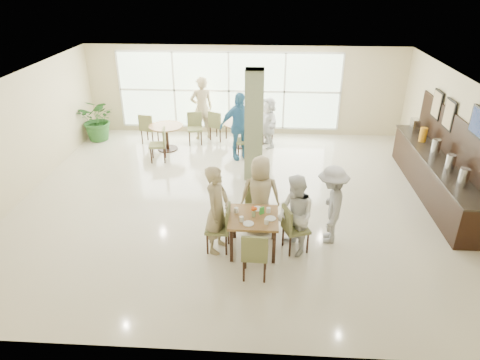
# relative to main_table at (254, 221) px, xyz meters

# --- Properties ---
(ground) EXTENTS (10.00, 10.00, 0.00)m
(ground) POSITION_rel_main_table_xyz_m (-0.51, 2.01, -0.65)
(ground) COLOR beige
(ground) RESTS_ON ground
(room_shell) EXTENTS (10.00, 10.00, 10.00)m
(room_shell) POSITION_rel_main_table_xyz_m (-0.51, 2.01, 1.05)
(room_shell) COLOR white
(room_shell) RESTS_ON ground
(window_bank) EXTENTS (7.00, 0.04, 7.00)m
(window_bank) POSITION_rel_main_table_xyz_m (-1.01, 6.47, 0.75)
(window_bank) COLOR silver
(window_bank) RESTS_ON ground
(column) EXTENTS (0.45, 0.45, 2.80)m
(column) POSITION_rel_main_table_xyz_m (-0.11, 3.21, 0.75)
(column) COLOR #5E6B4A
(column) RESTS_ON ground
(main_table) EXTENTS (0.92, 0.92, 0.75)m
(main_table) POSITION_rel_main_table_xyz_m (0.00, 0.00, 0.00)
(main_table) COLOR brown
(main_table) RESTS_ON ground
(round_table_left) EXTENTS (1.00, 1.00, 0.75)m
(round_table_left) POSITION_rel_main_table_xyz_m (-2.74, 4.94, -0.10)
(round_table_left) COLOR brown
(round_table_left) RESTS_ON ground
(round_table_right) EXTENTS (1.17, 1.17, 0.75)m
(round_table_right) POSITION_rel_main_table_xyz_m (-0.51, 5.36, -0.07)
(round_table_right) COLOR brown
(round_table_right) RESTS_ON ground
(chairs_main_table) EXTENTS (2.00, 2.05, 0.95)m
(chairs_main_table) POSITION_rel_main_table_xyz_m (0.05, 0.02, -0.18)
(chairs_main_table) COLOR brown
(chairs_main_table) RESTS_ON ground
(chairs_table_left) EXTENTS (1.94, 1.88, 0.95)m
(chairs_table_left) POSITION_rel_main_table_xyz_m (-2.72, 4.99, -0.18)
(chairs_table_left) COLOR brown
(chairs_table_left) RESTS_ON ground
(chairs_table_right) EXTENTS (2.07, 1.85, 0.95)m
(chairs_table_right) POSITION_rel_main_table_xyz_m (-0.53, 5.38, -0.18)
(chairs_table_right) COLOR brown
(chairs_table_right) RESTS_ON ground
(tabletop_clutter) EXTENTS (0.79, 0.74, 0.21)m
(tabletop_clutter) POSITION_rel_main_table_xyz_m (0.03, -0.01, 0.16)
(tabletop_clutter) COLOR white
(tabletop_clutter) RESTS_ON main_table
(buffet_counter) EXTENTS (0.64, 4.70, 1.95)m
(buffet_counter) POSITION_rel_main_table_xyz_m (4.19, 2.51, -0.10)
(buffet_counter) COLOR black
(buffet_counter) RESTS_ON ground
(framed_art_a) EXTENTS (0.05, 0.55, 0.70)m
(framed_art_a) POSITION_rel_main_table_xyz_m (4.44, 3.01, 1.20)
(framed_art_a) COLOR black
(framed_art_a) RESTS_ON ground
(framed_art_b) EXTENTS (0.05, 0.55, 0.70)m
(framed_art_b) POSITION_rel_main_table_xyz_m (4.44, 3.81, 1.20)
(framed_art_b) COLOR black
(framed_art_b) RESTS_ON ground
(potted_plant) EXTENTS (1.32, 1.32, 1.35)m
(potted_plant) POSITION_rel_main_table_xyz_m (-5.01, 5.59, 0.02)
(potted_plant) COLOR #285E25
(potted_plant) RESTS_ON ground
(teen_left) EXTENTS (0.60, 0.74, 1.76)m
(teen_left) POSITION_rel_main_table_xyz_m (-0.69, -0.01, 0.22)
(teen_left) COLOR tan
(teen_left) RESTS_ON ground
(teen_far) EXTENTS (0.82, 0.47, 1.65)m
(teen_far) POSITION_rel_main_table_xyz_m (0.11, 0.70, 0.17)
(teen_far) COLOR tan
(teen_far) RESTS_ON ground
(teen_right) EXTENTS (0.87, 0.95, 1.59)m
(teen_right) POSITION_rel_main_table_xyz_m (0.77, -0.00, 0.14)
(teen_right) COLOR white
(teen_right) RESTS_ON ground
(teen_standing) EXTENTS (0.71, 1.10, 1.61)m
(teen_standing) POSITION_rel_main_table_xyz_m (1.49, 0.43, 0.15)
(teen_standing) COLOR #9C9C9E
(teen_standing) RESTS_ON ground
(adult_a) EXTENTS (1.28, 1.02, 1.91)m
(adult_a) POSITION_rel_main_table_xyz_m (-0.56, 4.44, 0.30)
(adult_a) COLOR teal
(adult_a) RESTS_ON ground
(adult_b) EXTENTS (1.11, 1.53, 1.52)m
(adult_b) POSITION_rel_main_table_xyz_m (0.26, 5.38, 0.11)
(adult_b) COLOR white
(adult_b) RESTS_ON ground
(adult_standing) EXTENTS (0.85, 0.71, 1.97)m
(adult_standing) POSITION_rel_main_table_xyz_m (-1.81, 5.92, 0.33)
(adult_standing) COLOR tan
(adult_standing) RESTS_ON ground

